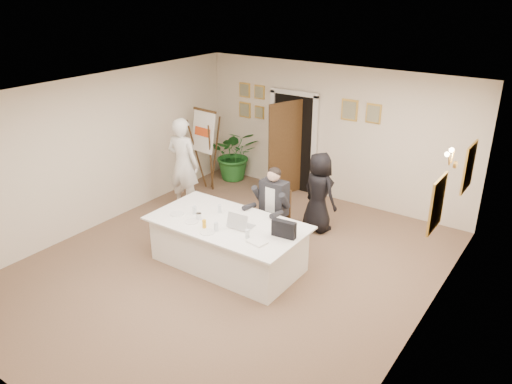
{
  "coord_description": "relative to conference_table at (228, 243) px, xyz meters",
  "views": [
    {
      "loc": [
        4.34,
        -5.5,
        4.3
      ],
      "look_at": [
        0.11,
        0.6,
        1.14
      ],
      "focal_mm": 35.0,
      "sensor_mm": 36.0,
      "label": 1
    }
  ],
  "objects": [
    {
      "name": "plate_near",
      "position": [
        -0.03,
        -0.46,
        0.39
      ],
      "size": [
        0.3,
        0.3,
        0.01
      ],
      "primitive_type": "cylinder",
      "rotation": [
        0.0,
        0.0,
        -0.35
      ],
      "color": "white",
      "rests_on": "conference_table"
    },
    {
      "name": "steel_jug",
      "position": [
        -0.43,
        -0.19,
        0.44
      ],
      "size": [
        0.11,
        0.11,
        0.11
      ],
      "primitive_type": "cylinder",
      "rotation": [
        0.0,
        0.0,
        0.3
      ],
      "color": "silver",
      "rests_on": "conference_table"
    },
    {
      "name": "paper_stack",
      "position": [
        0.77,
        -0.29,
        0.4
      ],
      "size": [
        0.31,
        0.24,
        0.03
      ],
      "primitive_type": "cube",
      "rotation": [
        0.0,
        0.0,
        -0.15
      ],
      "color": "white",
      "rests_on": "conference_table"
    },
    {
      "name": "doorway",
      "position": [
        -0.82,
        3.27,
        0.65
      ],
      "size": [
        1.14,
        0.86,
        2.2
      ],
      "color": "black",
      "rests_on": "floor"
    },
    {
      "name": "flip_chart",
      "position": [
        -2.34,
        2.31,
        0.43
      ],
      "size": [
        0.63,
        0.42,
        1.78
      ],
      "color": "#3A2412",
      "rests_on": "floor"
    },
    {
      "name": "plate_mid",
      "position": [
        -0.46,
        -0.32,
        0.39
      ],
      "size": [
        0.26,
        0.26,
        0.01
      ],
      "primitive_type": "cylinder",
      "rotation": [
        0.0,
        0.0,
        -0.28
      ],
      "color": "white",
      "rests_on": "conference_table"
    },
    {
      "name": "standing_woman",
      "position": [
        0.59,
        1.95,
        0.36
      ],
      "size": [
        0.85,
        0.68,
        1.5
      ],
      "primitive_type": "imported",
      "rotation": [
        0.0,
        0.0,
        2.83
      ],
      "color": "black",
      "rests_on": "floor"
    },
    {
      "name": "plate_left",
      "position": [
        -0.85,
        -0.24,
        0.39
      ],
      "size": [
        0.23,
        0.23,
        0.01
      ],
      "primitive_type": "cylinder",
      "rotation": [
        0.0,
        0.0,
        0.01
      ],
      "color": "white",
      "rests_on": "conference_table"
    },
    {
      "name": "wall_front",
      "position": [
        0.07,
        -3.55,
        1.01
      ],
      "size": [
        6.0,
        0.1,
        2.8
      ],
      "primitive_type": "cube",
      "color": "beige",
      "rests_on": "floor"
    },
    {
      "name": "glass_c",
      "position": [
        0.57,
        -0.25,
        0.45
      ],
      "size": [
        0.08,
        0.08,
        0.14
      ],
      "primitive_type": "cylinder",
      "rotation": [
        0.0,
        0.0,
        -0.13
      ],
      "color": "silver",
      "rests_on": "conference_table"
    },
    {
      "name": "ceiling",
      "position": [
        0.07,
        -0.05,
        2.41
      ],
      "size": [
        6.0,
        7.0,
        0.02
      ],
      "primitive_type": "cube",
      "color": "white",
      "rests_on": "wall_back"
    },
    {
      "name": "pictures_back_wall",
      "position": [
        -0.73,
        3.42,
        1.46
      ],
      "size": [
        3.4,
        0.06,
        0.8
      ],
      "primitive_type": null,
      "color": "#E6B94E",
      "rests_on": "wall_back"
    },
    {
      "name": "pictures_right_wall",
      "position": [
        3.04,
        1.15,
        1.36
      ],
      "size": [
        0.06,
        2.2,
        0.8
      ],
      "primitive_type": null,
      "color": "#E6B94E",
      "rests_on": "wall_right"
    },
    {
      "name": "glass_b",
      "position": [
        0.04,
        -0.34,
        0.45
      ],
      "size": [
        0.07,
        0.07,
        0.14
      ],
      "primitive_type": "cylinder",
      "rotation": [
        0.0,
        0.0,
        0.04
      ],
      "color": "silver",
      "rests_on": "conference_table"
    },
    {
      "name": "potted_palm",
      "position": [
        -2.23,
        3.15,
        0.21
      ],
      "size": [
        1.43,
        1.39,
        1.21
      ],
      "primitive_type": "imported",
      "rotation": [
        0.0,
        0.0,
        0.59
      ],
      "color": "#216324",
      "rests_on": "floor"
    },
    {
      "name": "standing_man",
      "position": [
        -2.08,
        1.26,
        0.55
      ],
      "size": [
        0.74,
        0.53,
        1.89
      ],
      "primitive_type": "imported",
      "rotation": [
        0.0,
        0.0,
        3.26
      ],
      "color": "white",
      "rests_on": "floor"
    },
    {
      "name": "floor",
      "position": [
        0.07,
        -0.05,
        -0.39
      ],
      "size": [
        7.0,
        7.0,
        0.0
      ],
      "primitive_type": "plane",
      "color": "brown",
      "rests_on": "ground"
    },
    {
      "name": "conference_table",
      "position": [
        0.0,
        0.0,
        0.0
      ],
      "size": [
        2.51,
        1.34,
        0.78
      ],
      "color": "white",
      "rests_on": "floor"
    },
    {
      "name": "seated_man",
      "position": [
        0.24,
        0.93,
        0.34
      ],
      "size": [
        0.64,
        0.68,
        1.47
      ],
      "primitive_type": null,
      "rotation": [
        0.0,
        0.0,
        -0.01
      ],
      "color": "black",
      "rests_on": "floor"
    },
    {
      "name": "wall_left",
      "position": [
        -2.93,
        -0.05,
        1.01
      ],
      "size": [
        0.1,
        7.0,
        2.8
      ],
      "primitive_type": "cube",
      "color": "beige",
      "rests_on": "floor"
    },
    {
      "name": "glass_d",
      "position": [
        -0.32,
        0.2,
        0.45
      ],
      "size": [
        0.07,
        0.07,
        0.14
      ],
      "primitive_type": "cylinder",
      "rotation": [
        0.0,
        0.0,
        0.11
      ],
      "color": "silver",
      "rests_on": "conference_table"
    },
    {
      "name": "laptop_bag",
      "position": [
        0.99,
        0.09,
        0.51
      ],
      "size": [
        0.38,
        0.14,
        0.26
      ],
      "primitive_type": "cube",
      "rotation": [
        0.0,
        0.0,
        0.11
      ],
      "color": "black",
      "rests_on": "conference_table"
    },
    {
      "name": "laptop",
      "position": [
        0.28,
        0.01,
        0.52
      ],
      "size": [
        0.37,
        0.39,
        0.28
      ],
      "primitive_type": null,
      "rotation": [
        0.0,
        0.0,
        0.06
      ],
      "color": "#B7BABC",
      "rests_on": "conference_table"
    },
    {
      "name": "oj_glass",
      "position": [
        -0.17,
        -0.36,
        0.45
      ],
      "size": [
        0.08,
        0.08,
        0.13
      ],
      "primitive_type": "cylinder",
      "rotation": [
        0.0,
        0.0,
        -0.28
      ],
      "color": "orange",
      "rests_on": "conference_table"
    },
    {
      "name": "wall_back",
      "position": [
        0.07,
        3.45,
        1.01
      ],
      "size": [
        6.0,
        0.1,
        2.8
      ],
      "primitive_type": "cube",
      "color": "beige",
      "rests_on": "floor"
    },
    {
      "name": "wall_right",
      "position": [
        3.07,
        -0.05,
        1.01
      ],
      "size": [
        0.1,
        7.0,
        2.8
      ],
      "primitive_type": "cube",
      "color": "beige",
      "rests_on": "floor"
    },
    {
      "name": "glass_a",
      "position": [
        -0.62,
        -0.07,
        0.45
      ],
      "size": [
        0.07,
        0.07,
        0.14
      ],
      "primitive_type": "cylinder",
      "rotation": [
        0.0,
        0.0,
        0.06
      ],
      "color": "silver",
      "rests_on": "conference_table"
    },
    {
      "name": "wall_sconce",
      "position": [
        2.97,
        1.15,
        1.71
      ],
      "size": [
        0.2,
        0.3,
        0.24
      ],
      "primitive_type": null,
      "color": "#BD8E3C",
      "rests_on": "wall_right"
    }
  ]
}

